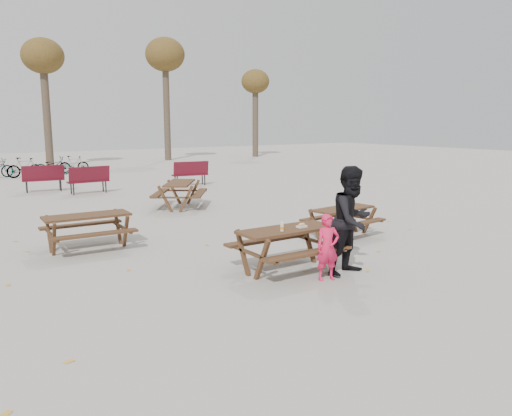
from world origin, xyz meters
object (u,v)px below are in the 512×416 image
child (328,247)px  adult (352,220)px  picnic_table_north (88,232)px  food_tray (302,227)px  soda_bottle (282,227)px  picnic_table_east (343,222)px  picnic_table_far (180,195)px  main_picnic_table (287,239)px

child → adult: size_ratio=0.59×
child → picnic_table_north: (-2.80, 4.33, -0.20)m
food_tray → adult: 0.90m
soda_bottle → picnic_table_east: (2.92, 1.55, -0.50)m
picnic_table_north → picnic_table_far: 5.29m
main_picnic_table → food_tray: size_ratio=10.00×
food_tray → picnic_table_north: size_ratio=0.10×
picnic_table_east → adult: bearing=-137.7°
child → picnic_table_east: bearing=57.8°
main_picnic_table → picnic_table_far: 7.28m
soda_bottle → child: bearing=-56.8°
child → picnic_table_far: child is taller
food_tray → adult: adult is taller
soda_bottle → picnic_table_east: bearing=27.9°
main_picnic_table → picnic_table_north: bearing=126.1°
soda_bottle → picnic_table_east: soda_bottle is taller
food_tray → picnic_table_east: 2.91m
food_tray → picnic_table_far: (1.01, 7.25, -0.39)m
main_picnic_table → soda_bottle: (-0.21, -0.13, 0.26)m
adult → picnic_table_north: 5.50m
main_picnic_table → food_tray: bearing=-18.4°
soda_bottle → child: (0.45, -0.69, -0.28)m
picnic_table_east → picnic_table_north: size_ratio=0.92×
child → picnic_table_far: (1.03, 7.98, -0.17)m
main_picnic_table → soda_bottle: size_ratio=10.59×
adult → picnic_table_far: adult is taller
food_tray → adult: size_ratio=0.09×
soda_bottle → adult: 1.23m
food_tray → soda_bottle: 0.48m
soda_bottle → picnic_table_north: size_ratio=0.10×
picnic_table_east → picnic_table_far: size_ratio=0.86×
adult → picnic_table_far: 7.96m
picnic_table_far → food_tray: bearing=-153.3°
food_tray → child: bearing=-92.0°
main_picnic_table → picnic_table_north: main_picnic_table is taller
soda_bottle → adult: bearing=-30.9°
food_tray → picnic_table_east: bearing=31.6°
main_picnic_table → picnic_table_north: 4.36m
main_picnic_table → soda_bottle: bearing=-148.2°
soda_bottle → picnic_table_far: (1.48, 7.30, -0.45)m
main_picnic_table → picnic_table_far: size_ratio=0.97×
adult → picnic_table_far: (0.43, 7.93, -0.55)m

